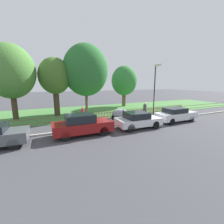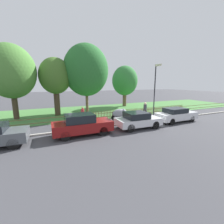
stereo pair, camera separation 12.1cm
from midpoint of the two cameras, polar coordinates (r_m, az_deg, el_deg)
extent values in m
plane|color=#424247|center=(15.88, 16.09, -3.28)|extent=(120.00, 120.00, 0.00)
cube|color=#B2ADA3|center=(15.94, 15.87, -3.00)|extent=(40.47, 0.20, 0.12)
cube|color=#477F3D|center=(22.33, 2.96, 1.21)|extent=(40.47, 9.94, 0.01)
cube|color=brown|center=(18.11, 10.12, -0.48)|extent=(40.47, 0.03, 0.05)
cube|color=brown|center=(18.04, 10.17, 0.73)|extent=(40.47, 0.03, 0.05)
cube|color=brown|center=(15.31, -11.61, -1.90)|extent=(0.06, 0.03, 0.88)
cube|color=brown|center=(15.35, -10.98, -1.84)|extent=(0.06, 0.03, 0.88)
cube|color=brown|center=(15.39, -10.35, -1.79)|extent=(0.06, 0.03, 0.88)
cube|color=brown|center=(15.43, -9.72, -1.73)|extent=(0.06, 0.03, 0.88)
cube|color=brown|center=(15.47, -9.09, -1.68)|extent=(0.06, 0.03, 0.88)
cube|color=brown|center=(15.52, -8.47, -1.62)|extent=(0.06, 0.03, 0.88)
cube|color=brown|center=(15.57, -7.86, -1.56)|extent=(0.06, 0.03, 0.88)
cube|color=brown|center=(15.61, -7.24, -1.51)|extent=(0.06, 0.03, 0.88)
cube|color=brown|center=(15.66, -6.64, -1.45)|extent=(0.06, 0.03, 0.88)
cube|color=brown|center=(15.72, -6.03, -1.40)|extent=(0.06, 0.03, 0.88)
cube|color=brown|center=(15.77, -5.43, -1.35)|extent=(0.06, 0.03, 0.88)
cube|color=brown|center=(15.83, -4.83, -1.29)|extent=(0.06, 0.03, 0.88)
cube|color=brown|center=(15.88, -4.24, -1.24)|extent=(0.06, 0.03, 0.88)
cube|color=brown|center=(15.94, -3.65, -1.18)|extent=(0.06, 0.03, 0.88)
cube|color=brown|center=(16.00, -3.07, -1.13)|extent=(0.06, 0.03, 0.88)
cube|color=brown|center=(16.06, -2.49, -1.08)|extent=(0.06, 0.03, 0.88)
cube|color=brown|center=(16.13, -1.91, -1.02)|extent=(0.06, 0.03, 0.88)
cube|color=brown|center=(16.19, -1.34, -0.97)|extent=(0.06, 0.03, 0.88)
cube|color=brown|center=(16.26, -0.78, -0.92)|extent=(0.06, 0.03, 0.88)
cube|color=brown|center=(16.33, -0.22, -0.87)|extent=(0.06, 0.03, 0.88)
cube|color=brown|center=(16.40, 0.34, -0.82)|extent=(0.06, 0.03, 0.88)
cube|color=brown|center=(16.47, 0.89, -0.76)|extent=(0.06, 0.03, 0.88)
cube|color=brown|center=(16.55, 1.43, -0.71)|extent=(0.06, 0.03, 0.88)
cube|color=brown|center=(16.62, 1.98, -0.66)|extent=(0.06, 0.03, 0.88)
cube|color=brown|center=(16.70, 2.51, -0.61)|extent=(0.06, 0.03, 0.88)
cube|color=brown|center=(16.77, 3.04, -0.56)|extent=(0.06, 0.03, 0.88)
cube|color=brown|center=(16.85, 3.57, -0.51)|extent=(0.06, 0.03, 0.88)
cube|color=brown|center=(16.93, 4.09, -0.46)|extent=(0.06, 0.03, 0.88)
cube|color=brown|center=(17.02, 4.61, -0.42)|extent=(0.06, 0.03, 0.88)
cube|color=brown|center=(17.10, 5.12, -0.37)|extent=(0.06, 0.03, 0.88)
cube|color=brown|center=(17.18, 5.63, -0.32)|extent=(0.06, 0.03, 0.88)
cube|color=brown|center=(17.27, 6.13, -0.27)|extent=(0.06, 0.03, 0.88)
cube|color=brown|center=(17.36, 6.62, -0.23)|extent=(0.06, 0.03, 0.88)
cube|color=brown|center=(17.45, 7.12, -0.18)|extent=(0.06, 0.03, 0.88)
cube|color=brown|center=(17.54, 7.60, -0.14)|extent=(0.06, 0.03, 0.88)
cube|color=brown|center=(17.63, 8.08, -0.09)|extent=(0.06, 0.03, 0.88)
cube|color=brown|center=(17.72, 8.56, -0.05)|extent=(0.06, 0.03, 0.88)
cube|color=brown|center=(17.81, 9.03, 0.00)|extent=(0.06, 0.03, 0.88)
cube|color=brown|center=(17.91, 9.50, 0.04)|extent=(0.06, 0.03, 0.88)
cube|color=brown|center=(18.01, 9.96, 0.09)|extent=(0.06, 0.03, 0.88)
cube|color=brown|center=(18.10, 10.42, 0.13)|extent=(0.06, 0.03, 0.88)
cube|color=brown|center=(18.20, 10.87, 0.17)|extent=(0.06, 0.03, 0.88)
cube|color=brown|center=(18.30, 11.32, 0.21)|extent=(0.06, 0.03, 0.88)
cube|color=brown|center=(18.40, 11.76, 0.25)|extent=(0.06, 0.03, 0.88)
cube|color=brown|center=(18.50, 12.19, 0.30)|extent=(0.06, 0.03, 0.88)
cube|color=brown|center=(18.61, 12.63, 0.34)|extent=(0.06, 0.03, 0.88)
cube|color=brown|center=(18.71, 13.05, 0.38)|extent=(0.06, 0.03, 0.88)
cube|color=brown|center=(18.82, 13.48, 0.42)|extent=(0.06, 0.03, 0.88)
cube|color=brown|center=(18.92, 13.90, 0.45)|extent=(0.06, 0.03, 0.88)
cube|color=brown|center=(19.03, 14.31, 0.49)|extent=(0.06, 0.03, 0.88)
cube|color=brown|center=(19.14, 14.72, 0.53)|extent=(0.06, 0.03, 0.88)
cube|color=brown|center=(19.24, 15.12, 0.57)|extent=(0.06, 0.03, 0.88)
cube|color=brown|center=(19.35, 15.52, 0.61)|extent=(0.06, 0.03, 0.88)
cube|color=brown|center=(19.47, 15.92, 0.64)|extent=(0.06, 0.03, 0.88)
cube|color=brown|center=(19.58, 16.31, 0.68)|extent=(0.06, 0.03, 0.88)
cube|color=brown|center=(19.69, 16.69, 0.72)|extent=(0.06, 0.03, 0.88)
cube|color=brown|center=(19.80, 17.08, 0.75)|extent=(0.06, 0.03, 0.88)
cube|color=brown|center=(19.92, 17.45, 0.79)|extent=(0.06, 0.03, 0.88)
cube|color=brown|center=(20.03, 17.83, 0.82)|extent=(0.06, 0.03, 0.88)
cube|color=brown|center=(20.15, 18.20, 0.86)|extent=(0.06, 0.03, 0.88)
cube|color=brown|center=(20.27, 18.56, 0.89)|extent=(0.06, 0.03, 0.88)
cube|color=brown|center=(20.38, 18.92, 0.92)|extent=(0.06, 0.03, 0.88)
cube|color=brown|center=(20.50, 19.28, 0.96)|extent=(0.06, 0.03, 0.88)
cube|color=brown|center=(20.62, 19.63, 0.99)|extent=(0.06, 0.03, 0.88)
cube|color=brown|center=(20.74, 19.98, 1.02)|extent=(0.06, 0.03, 0.88)
cube|color=brown|center=(20.86, 20.32, 1.05)|extent=(0.06, 0.03, 0.88)
cube|color=brown|center=(20.99, 20.66, 1.08)|extent=(0.06, 0.03, 0.88)
cube|color=brown|center=(21.11, 21.00, 1.11)|extent=(0.06, 0.03, 0.88)
cube|color=brown|center=(21.23, 21.33, 1.14)|extent=(0.06, 0.03, 0.88)
cube|color=brown|center=(21.35, 21.66, 1.17)|extent=(0.06, 0.03, 0.88)
cube|color=brown|center=(21.48, 21.98, 1.20)|extent=(0.06, 0.03, 0.88)
cube|color=brown|center=(21.60, 22.30, 1.23)|extent=(0.06, 0.03, 0.88)
cube|color=brown|center=(21.73, 22.62, 1.26)|extent=(0.06, 0.03, 0.88)
cube|color=brown|center=(21.86, 22.93, 1.29)|extent=(0.06, 0.03, 0.88)
cube|color=brown|center=(21.98, 23.24, 1.32)|extent=(0.06, 0.03, 0.88)
cube|color=brown|center=(22.11, 23.55, 1.35)|extent=(0.06, 0.03, 0.88)
cube|color=brown|center=(22.24, 23.85, 1.38)|extent=(0.06, 0.03, 0.88)
cube|color=brown|center=(22.37, 24.15, 1.40)|extent=(0.06, 0.03, 0.88)
cube|color=brown|center=(22.50, 24.45, 1.43)|extent=(0.06, 0.03, 0.88)
cube|color=brown|center=(22.63, 24.74, 1.46)|extent=(0.06, 0.03, 0.88)
cylinder|color=black|center=(12.02, -32.23, -7.54)|extent=(0.67, 0.17, 0.67)
cylinder|color=black|center=(10.51, -33.74, -10.22)|extent=(0.67, 0.17, 0.67)
cube|color=maroon|center=(11.32, -11.21, -5.43)|extent=(4.33, 1.72, 0.72)
cube|color=black|center=(11.12, -12.42, -2.34)|extent=(2.09, 1.54, 0.58)
cylinder|color=black|center=(12.46, -5.92, -5.23)|extent=(0.66, 0.15, 0.66)
cylinder|color=black|center=(11.06, -3.42, -7.31)|extent=(0.66, 0.15, 0.66)
cylinder|color=black|center=(11.96, -18.29, -6.45)|extent=(0.66, 0.15, 0.66)
cylinder|color=black|center=(10.49, -17.43, -8.85)|extent=(0.66, 0.15, 0.66)
cube|color=silver|center=(13.04, 9.70, -3.49)|extent=(3.86, 1.96, 0.58)
cube|color=black|center=(12.82, 9.06, -1.21)|extent=(1.88, 1.72, 0.51)
cylinder|color=black|center=(14.43, 11.85, -3.15)|extent=(0.67, 0.16, 0.67)
cylinder|color=black|center=(13.10, 16.05, -4.79)|extent=(0.67, 0.16, 0.67)
cylinder|color=black|center=(13.27, 3.37, -4.18)|extent=(0.67, 0.16, 0.67)
cylinder|color=black|center=(11.82, 7.00, -6.16)|extent=(0.67, 0.16, 0.67)
cube|color=silver|center=(16.22, 23.04, -1.27)|extent=(4.28, 1.68, 0.67)
cube|color=black|center=(15.97, 22.68, 0.63)|extent=(2.06, 1.49, 0.46)
cylinder|color=black|center=(17.74, 24.07, -1.32)|extent=(0.62, 0.15, 0.62)
cylinder|color=black|center=(16.83, 27.87, -2.27)|extent=(0.62, 0.15, 0.62)
cylinder|color=black|center=(15.86, 17.76, -2.24)|extent=(0.62, 0.15, 0.62)
cylinder|color=black|center=(14.84, 21.64, -3.40)|extent=(0.62, 0.15, 0.62)
cylinder|color=black|center=(15.92, 4.77, -1.71)|extent=(0.62, 0.12, 0.62)
cylinder|color=black|center=(15.40, 0.59, -2.11)|extent=(0.62, 0.12, 0.62)
ellipsoid|color=gray|center=(15.56, 2.73, -0.50)|extent=(1.68, 0.67, 0.93)
ellipsoid|color=gray|center=(15.69, 4.04, 0.50)|extent=(0.41, 0.78, 0.43)
cylinder|color=#473828|center=(18.71, -33.38, 2.80)|extent=(0.55, 0.55, 3.44)
ellipsoid|color=#4C8438|center=(18.63, -34.44, 12.63)|extent=(4.74, 4.74, 5.45)
cylinder|color=#473828|center=(18.83, -20.56, 4.00)|extent=(0.65, 0.65, 3.47)
ellipsoid|color=#426B28|center=(18.74, -21.16, 12.72)|extent=(3.57, 3.57, 4.11)
cylinder|color=brown|center=(19.22, -9.85, 4.86)|extent=(0.34, 0.34, 3.59)
ellipsoid|color=#286B2D|center=(19.17, -10.21, 15.35)|extent=(5.43, 5.43, 6.24)
cylinder|color=brown|center=(25.05, 4.43, 5.54)|extent=(0.62, 0.62, 2.86)
ellipsoid|color=#337A38|center=(24.94, 4.52, 11.81)|extent=(4.12, 4.12, 4.74)
cylinder|color=black|center=(16.82, 12.53, -0.85)|extent=(0.16, 0.16, 0.85)
cylinder|color=black|center=(16.81, 11.69, -0.82)|extent=(0.16, 0.16, 0.85)
cylinder|color=#333338|center=(16.68, 12.22, 1.72)|extent=(0.49, 0.49, 0.67)
sphere|color=beige|center=(16.62, 12.28, 3.26)|extent=(0.23, 0.23, 0.23)
cylinder|color=#2D3351|center=(14.78, -11.49, -2.64)|extent=(0.14, 0.14, 0.75)
cylinder|color=#2D3351|center=(14.96, -11.08, -2.45)|extent=(0.14, 0.14, 0.75)
cylinder|color=#B73338|center=(14.73, -11.38, -0.01)|extent=(0.44, 0.44, 0.59)
sphere|color=#A37556|center=(14.66, -11.44, 1.51)|extent=(0.20, 0.20, 0.20)
cylinder|color=black|center=(16.11, 15.56, 6.70)|extent=(0.11, 0.11, 5.41)
cube|color=beige|center=(15.90, 16.94, 16.71)|extent=(0.20, 0.76, 0.18)
camera|label=1|loc=(0.06, -90.25, -0.05)|focal=24.00mm
camera|label=2|loc=(0.06, 89.75, 0.05)|focal=24.00mm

